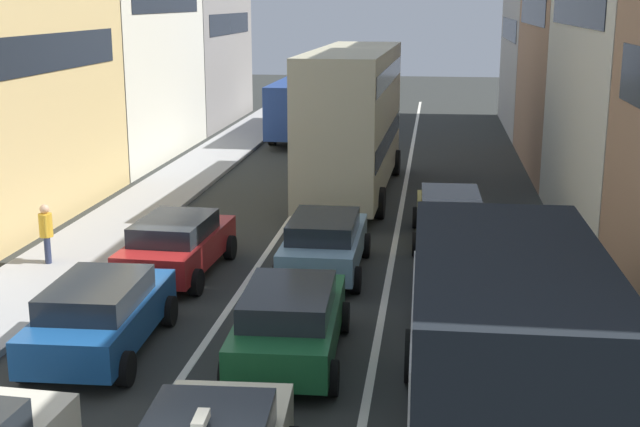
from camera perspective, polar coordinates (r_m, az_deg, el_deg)
sidewalk_left at (r=30.34m, az=-10.59°, el=1.23°), size 2.60×64.00×0.14m
lane_stripe_left at (r=29.20m, az=-1.21°, el=0.83°), size 0.16×60.00×0.01m
lane_stripe_right at (r=28.88m, az=5.47°, el=0.63°), size 0.16×60.00×0.01m
building_row_left at (r=34.86m, az=-17.62°, el=10.86°), size 7.20×43.90×12.46m
removalist_box_truck at (r=12.34m, az=11.84°, el=-8.60°), size 2.79×7.74×3.58m
sedan_centre_lane_second at (r=16.25m, az=-2.04°, el=-7.14°), size 2.20×4.37×1.49m
wagon_left_lane_second at (r=17.12m, az=-14.38°, el=-6.46°), size 2.20×4.37×1.49m
hatchback_centre_lane_third at (r=21.35m, az=0.29°, el=-1.92°), size 2.08×4.31×1.49m
sedan_left_lane_third at (r=21.49m, az=-9.48°, el=-2.01°), size 2.19×4.36×1.49m
sedan_right_lane_behind_truck at (r=19.61m, az=9.41°, el=-3.57°), size 2.08×4.31×1.49m
wagon_right_lane_far at (r=24.30m, az=8.61°, el=-0.11°), size 2.15×4.35×1.49m
bus_mid_queue_primary at (r=29.64m, az=2.20°, el=6.58°), size 2.99×10.56×5.06m
bus_far_queue_secondary at (r=43.28m, az=-0.73°, el=7.51°), size 2.91×10.53×2.90m
pedestrian_mid_sidewalk at (r=22.82m, az=-17.73°, el=-1.16°), size 0.34×0.50×1.66m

